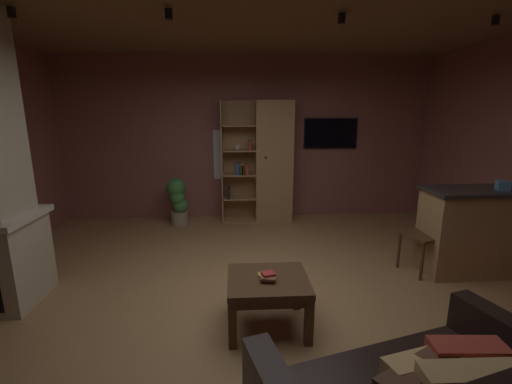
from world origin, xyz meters
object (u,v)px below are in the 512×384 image
object	(u,v)px
table_book_2	(268,274)
dining_chair	(430,229)
bookshelf_cabinet	(269,163)
potted_floor_plant	(178,200)
table_book_0	(264,275)
kitchen_bar_counter	(489,231)
tissue_box	(503,186)
wall_mounted_tv	(330,133)
coffee_table	(268,287)
table_book_1	(268,278)

from	to	relation	value
table_book_2	dining_chair	size ratio (longest dim) A/B	0.12
bookshelf_cabinet	potted_floor_plant	world-z (taller)	bookshelf_cabinet
table_book_0	dining_chair	size ratio (longest dim) A/B	0.11
kitchen_bar_counter	tissue_box	world-z (taller)	tissue_box
kitchen_bar_counter	potted_floor_plant	size ratio (longest dim) A/B	1.96
bookshelf_cabinet	table_book_2	distance (m)	3.21
potted_floor_plant	wall_mounted_tv	bearing A→B (deg)	8.73
coffee_table	table_book_1	distance (m)	0.13
table_book_2	potted_floor_plant	bearing A→B (deg)	112.59
kitchen_bar_counter	table_book_1	xyz separation A→B (m)	(-2.71, -0.99, -0.01)
table_book_2	dining_chair	xyz separation A→B (m)	(2.02, 1.03, 0.01)
bookshelf_cabinet	potted_floor_plant	size ratio (longest dim) A/B	2.57
coffee_table	table_book_2	size ratio (longest dim) A/B	6.54
coffee_table	table_book_2	xyz separation A→B (m)	(-0.00, -0.03, 0.14)
bookshelf_cabinet	potted_floor_plant	distance (m)	1.66
kitchen_bar_counter	coffee_table	xyz separation A→B (m)	(-2.70, -0.93, -0.13)
tissue_box	table_book_1	distance (m)	2.91
tissue_box	coffee_table	size ratio (longest dim) A/B	0.17
bookshelf_cabinet	kitchen_bar_counter	distance (m)	3.29
potted_floor_plant	wall_mounted_tv	distance (m)	2.89
bookshelf_cabinet	table_book_2	size ratio (longest dim) A/B	19.25
table_book_0	potted_floor_plant	bearing A→B (deg)	112.57
wall_mounted_tv	potted_floor_plant	bearing A→B (deg)	-171.27
coffee_table	potted_floor_plant	distance (m)	3.19
table_book_0	table_book_2	bearing A→B (deg)	-66.57
table_book_2	table_book_0	bearing A→B (deg)	113.43
kitchen_bar_counter	dining_chair	distance (m)	0.69
table_book_1	tissue_box	bearing A→B (deg)	18.45
table_book_0	wall_mounted_tv	bearing A→B (deg)	66.25
kitchen_bar_counter	dining_chair	world-z (taller)	kitchen_bar_counter
dining_chair	wall_mounted_tv	xyz separation A→B (m)	(-0.60, 2.35, 0.97)
table_book_2	dining_chair	world-z (taller)	dining_chair
wall_mounted_tv	table_book_2	bearing A→B (deg)	-112.85
tissue_box	table_book_1	xyz separation A→B (m)	(-2.71, -0.90, -0.57)
bookshelf_cabinet	tissue_box	xyz separation A→B (m)	(2.40, -2.29, 0.05)
table_book_2	coffee_table	bearing A→B (deg)	87.50
dining_chair	wall_mounted_tv	bearing A→B (deg)	104.27
kitchen_bar_counter	potted_floor_plant	world-z (taller)	kitchen_bar_counter
dining_chair	table_book_1	bearing A→B (deg)	-152.44
kitchen_bar_counter	potted_floor_plant	bearing A→B (deg)	153.00
tissue_box	table_book_2	size ratio (longest dim) A/B	1.12
bookshelf_cabinet	wall_mounted_tv	world-z (taller)	bookshelf_cabinet
coffee_table	potted_floor_plant	world-z (taller)	potted_floor_plant
tissue_box	potted_floor_plant	xyz separation A→B (m)	(-3.94, 2.09, -0.64)
kitchen_bar_counter	wall_mounted_tv	world-z (taller)	wall_mounted_tv
kitchen_bar_counter	wall_mounted_tv	xyz separation A→B (m)	(-1.28, 2.41, 0.99)
dining_chair	bookshelf_cabinet	bearing A→B (deg)	128.64
wall_mounted_tv	table_book_1	bearing A→B (deg)	-112.72
table_book_0	wall_mounted_tv	xyz separation A→B (m)	(1.45, 3.30, 1.02)
kitchen_bar_counter	wall_mounted_tv	size ratio (longest dim) A/B	1.67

